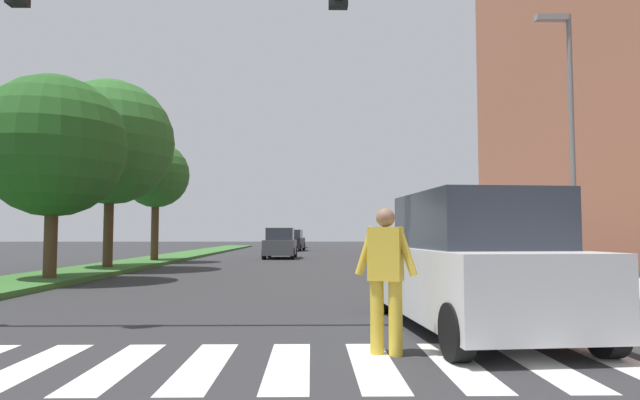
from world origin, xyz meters
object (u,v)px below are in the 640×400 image
object	(u,v)px
tree_far	(110,142)
suv_crossing	(470,266)
street_lamp_right	(568,120)
pedestrian_performer	(386,273)
tree_mid	(54,146)
traffic_light_gantry	(13,29)
sedan_distant	(292,241)
sedan_midblock	(280,244)
tree_distant	(156,175)
sedan_far_horizon	(295,240)

from	to	relation	value
tree_far	suv_crossing	bearing A→B (deg)	-52.03
street_lamp_right	pedestrian_performer	xyz separation A→B (m)	(-6.39, -8.63, -3.66)
tree_mid	traffic_light_gantry	world-z (taller)	traffic_light_gantry
sedan_distant	sedan_midblock	bearing A→B (deg)	-90.86
tree_distant	traffic_light_gantry	world-z (taller)	traffic_light_gantry
traffic_light_gantry	sedan_midblock	distance (m)	23.71
traffic_light_gantry	sedan_distant	distance (m)	37.45
street_lamp_right	suv_crossing	xyz separation A→B (m)	(-4.96, -7.11, -3.66)
tree_far	tree_distant	bearing A→B (deg)	88.70
traffic_light_gantry	street_lamp_right	world-z (taller)	street_lamp_right
sedan_midblock	sedan_far_horizon	size ratio (longest dim) A/B	0.94
tree_distant	suv_crossing	world-z (taller)	tree_distant
pedestrian_performer	sedan_far_horizon	world-z (taller)	sedan_far_horizon
traffic_light_gantry	pedestrian_performer	size ratio (longest dim) A/B	5.06
street_lamp_right	sedan_far_horizon	size ratio (longest dim) A/B	1.73
tree_far	sedan_distant	size ratio (longest dim) A/B	1.65
street_lamp_right	sedan_midblock	distance (m)	18.81
sedan_midblock	sedan_far_horizon	bearing A→B (deg)	89.61
street_lamp_right	sedan_midblock	xyz separation A→B (m)	(-9.01, 16.08, -3.80)
sedan_distant	sedan_far_horizon	distance (m)	10.41
street_lamp_right	suv_crossing	distance (m)	9.41
pedestrian_performer	suv_crossing	distance (m)	2.09
pedestrian_performer	sedan_midblock	xyz separation A→B (m)	(-2.61, 24.70, -0.13)
suv_crossing	street_lamp_right	bearing A→B (deg)	55.13
tree_distant	pedestrian_performer	xyz separation A→B (m)	(8.42, -19.95, -3.32)
sedan_midblock	pedestrian_performer	bearing A→B (deg)	-83.96
tree_far	street_lamp_right	distance (m)	15.98
tree_far	suv_crossing	xyz separation A→B (m)	(9.98, -12.79, -3.96)
pedestrian_performer	sedan_midblock	world-z (taller)	sedan_midblock
tree_distant	suv_crossing	size ratio (longest dim) A/B	1.21
pedestrian_performer	suv_crossing	world-z (taller)	suv_crossing
pedestrian_performer	sedan_distant	distance (m)	38.66
street_lamp_right	sedan_distant	xyz separation A→B (m)	(-8.80, 29.95, -3.79)
tree_mid	sedan_distant	bearing A→B (deg)	78.71
traffic_light_gantry	suv_crossing	bearing A→B (deg)	0.96
tree_mid	sedan_midblock	distance (m)	16.78
traffic_light_gantry	sedan_far_horizon	distance (m)	47.79
traffic_light_gantry	tree_distant	bearing A→B (deg)	99.92
tree_mid	sedan_distant	size ratio (longest dim) A/B	1.34
traffic_light_gantry	sedan_midblock	size ratio (longest dim) A/B	2.09
traffic_light_gantry	street_lamp_right	size ratio (longest dim) A/B	1.14
traffic_light_gantry	suv_crossing	distance (m)	7.44
pedestrian_performer	sedan_distant	world-z (taller)	sedan_distant
traffic_light_gantry	sedan_midblock	world-z (taller)	traffic_light_gantry
tree_distant	sedan_midblock	xyz separation A→B (m)	(5.80, 4.75, -3.45)
tree_distant	tree_mid	bearing A→B (deg)	-89.21
sedan_far_horizon	tree_mid	bearing A→B (deg)	-98.32
pedestrian_performer	suv_crossing	bearing A→B (deg)	46.56
tree_mid	tree_far	distance (m)	5.20
suv_crossing	sedan_distant	world-z (taller)	suv_crossing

